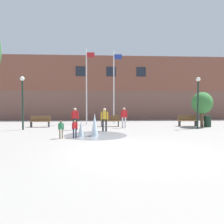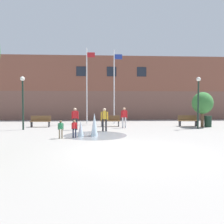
{
  "view_description": "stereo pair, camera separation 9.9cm",
  "coord_description": "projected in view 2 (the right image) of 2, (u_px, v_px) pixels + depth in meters",
  "views": [
    {
      "loc": [
        -1.42,
        -8.49,
        1.89
      ],
      "look_at": [
        -0.48,
        6.96,
        1.3
      ],
      "focal_mm": 35.0,
      "sensor_mm": 36.0,
      "label": 1
    },
    {
      "loc": [
        -1.32,
        -8.5,
        1.89
      ],
      "look_at": [
        -0.48,
        6.96,
        1.3
      ],
      "focal_mm": 35.0,
      "sensor_mm": 36.0,
      "label": 2
    }
  ],
  "objects": [
    {
      "name": "park_bench_far_left",
      "position": [
        41.0,
        121.0,
        17.69
      ],
      "size": [
        1.6,
        0.44,
        0.91
      ],
      "color": "#28282D",
      "rests_on": "ground"
    },
    {
      "name": "child_in_fountain",
      "position": [
        74.0,
        127.0,
        12.03
      ],
      "size": [
        0.31,
        0.24,
        0.99
      ],
      "rotation": [
        0.0,
        0.0,
        0.83
      ],
      "color": "#1E233D",
      "rests_on": "ground"
    },
    {
      "name": "lamp_post_right_lane",
      "position": [
        198.0,
        95.0,
        16.41
      ],
      "size": [
        0.32,
        0.32,
        3.89
      ],
      "color": "#192D23",
      "rests_on": "ground"
    },
    {
      "name": "adult_in_red",
      "position": [
        75.0,
        117.0,
        15.68
      ],
      "size": [
        0.5,
        0.33,
        1.59
      ],
      "rotation": [
        0.0,
        0.0,
        0.45
      ],
      "color": "#28282D",
      "rests_on": "ground"
    },
    {
      "name": "library_building",
      "position": [
        110.0,
        90.0,
        28.24
      ],
      "size": [
        36.0,
        6.05,
        7.45
      ],
      "color": "brown",
      "rests_on": "ground"
    },
    {
      "name": "child_running",
      "position": [
        61.0,
        128.0,
        11.82
      ],
      "size": [
        0.31,
        0.23,
        0.99
      ],
      "rotation": [
        0.0,
        0.0,
        -1.8
      ],
      "color": "#89755B",
      "rests_on": "ground"
    },
    {
      "name": "trash_can",
      "position": [
        208.0,
        121.0,
        17.69
      ],
      "size": [
        0.56,
        0.56,
        0.9
      ],
      "primitive_type": "cylinder",
      "color": "#193323",
      "rests_on": "ground"
    },
    {
      "name": "ground_plane",
      "position": [
        134.0,
        151.0,
        8.62
      ],
      "size": [
        100.0,
        100.0,
        0.0
      ],
      "primitive_type": "plane",
      "color": "gray"
    },
    {
      "name": "teen_by_trashcan",
      "position": [
        104.0,
        118.0,
        14.94
      ],
      "size": [
        0.5,
        0.37,
        1.59
      ],
      "rotation": [
        0.0,
        0.0,
        1.73
      ],
      "color": "#28282D",
      "rests_on": "ground"
    },
    {
      "name": "flagpole_right",
      "position": [
        114.0,
        85.0,
        20.34
      ],
      "size": [
        0.8,
        0.1,
        6.88
      ],
      "color": "silver",
      "rests_on": "ground"
    },
    {
      "name": "adult_near_bench",
      "position": [
        124.0,
        116.0,
        16.94
      ],
      "size": [
        0.5,
        0.33,
        1.59
      ],
      "rotation": [
        0.0,
        0.0,
        0.48
      ],
      "color": "silver",
      "rests_on": "ground"
    },
    {
      "name": "splash_fountain",
      "position": [
        92.0,
        127.0,
        12.79
      ],
      "size": [
        3.76,
        3.76,
        1.33
      ],
      "color": "gray",
      "rests_on": "ground"
    },
    {
      "name": "park_bench_under_left_flagpole",
      "position": [
        110.0,
        121.0,
        18.09
      ],
      "size": [
        1.6,
        0.44,
        0.91
      ],
      "color": "#28282D",
      "rests_on": "ground"
    },
    {
      "name": "park_bench_near_trashcan",
      "position": [
        188.0,
        120.0,
        18.31
      ],
      "size": [
        1.6,
        0.44,
        0.91
      ],
      "color": "#28282D",
      "rests_on": "ground"
    },
    {
      "name": "lamp_post_left_lane",
      "position": [
        23.0,
        95.0,
        15.7
      ],
      "size": [
        0.32,
        0.32,
        3.85
      ],
      "color": "#192D23",
      "rests_on": "ground"
    },
    {
      "name": "flagpole_left",
      "position": [
        87.0,
        84.0,
        20.2
      ],
      "size": [
        0.8,
        0.1,
        7.02
      ],
      "color": "silver",
      "rests_on": "ground"
    },
    {
      "name": "street_tree_near_building",
      "position": [
        202.0,
        103.0,
        17.53
      ],
      "size": [
        1.64,
        1.64,
        2.82
      ],
      "color": "brown",
      "rests_on": "ground"
    }
  ]
}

